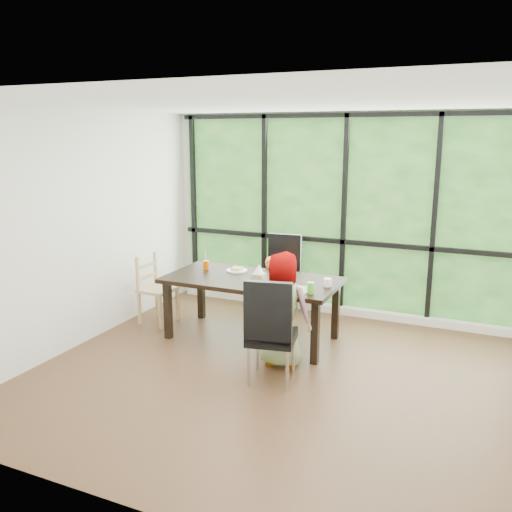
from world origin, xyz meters
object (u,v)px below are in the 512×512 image
Objects in this scene: chair_interior_leather at (272,329)px; orange_cup at (206,265)px; dining_table at (252,308)px; green_cup at (311,288)px; white_mug at (328,282)px; child_toddler at (271,290)px; tissue_box at (259,278)px; plate_near at (291,288)px; chair_window_leather at (281,276)px; child_older at (282,309)px; plate_far at (237,270)px; chair_end_beech at (158,289)px.

orange_cup is (-1.35, 1.11, 0.27)m from chair_interior_leather.
dining_table is 16.57× the size of green_cup.
chair_interior_leather reaches higher than white_mug.
chair_interior_leather is 1.23× the size of child_toddler.
plate_near is at bearing -10.72° from tissue_box.
child_older reaches higher than chair_window_leather.
child_older is 4.76× the size of plate_far.
child_toddler is at bearing -65.13° from child_older.
white_mug reaches higher than plate_near.
dining_table is 2.27× the size of chair_end_beech.
child_older is (0.60, -1.17, 0.18)m from child_toddler.
chair_window_leather reaches higher than green_cup.
green_cup is (0.83, -0.31, 0.44)m from dining_table.
chair_window_leather reaches higher than chair_end_beech.
white_mug is (0.93, -0.95, 0.25)m from chair_window_leather.
child_toddler is (0.01, -0.37, -0.10)m from chair_window_leather.
chair_window_leather is 1.20× the size of chair_end_beech.
tissue_box is at bearing -44.75° from dining_table.
dining_table is 0.84m from orange_cup.
plate_near is at bearing -22.52° from dining_table.
tissue_box is at bearing 169.28° from plate_near.
tissue_box is (0.17, -1.14, 0.27)m from chair_window_leather.
child_older is at bearing -102.27° from chair_end_beech.
plate_near is 0.26m from green_cup.
chair_end_beech is at bearing -165.39° from child_toddler.
child_toddler reaches higher than orange_cup.
plate_far is 1.24m from white_mug.
child_older reaches higher than plate_far.
plate_near is 2.22× the size of orange_cup.
chair_interior_leather is at bearing -111.82° from chair_end_beech.
orange_cup is 0.92m from tissue_box.
dining_table is at bearing -12.37° from orange_cup.
child_toddler is 0.58m from plate_far.
white_mug is 0.78m from tissue_box.
chair_window_leather is 8.15× the size of tissue_box.
green_cup reaches higher than white_mug.
orange_cup reaches higher than plate_near.
tissue_box is (-0.42, 0.08, 0.05)m from plate_near.
dining_table is 0.61m from child_toddler.
chair_end_beech is 0.75m from orange_cup.
orange_cup is 0.85× the size of tissue_box.
chair_window_leather reaches higher than tissue_box.
orange_cup is (-0.70, 0.15, 0.43)m from dining_table.
white_mug is at bearing -116.18° from chair_interior_leather.
orange_cup is (-0.39, -0.08, 0.05)m from plate_far.
chair_window_leather is at bearing 115.92° from plate_near.
orange_cup is (-0.70, -0.45, 0.37)m from child_toddler.
chair_window_leather reaches higher than plate_near.
orange_cup is at bearing 159.91° from tissue_box.
chair_end_beech reaches higher than tissue_box.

